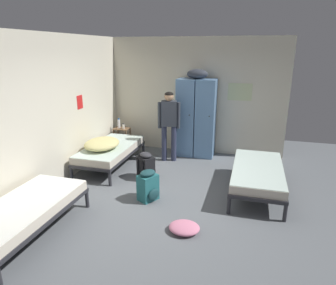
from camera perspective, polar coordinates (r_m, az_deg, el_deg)
ground_plane at (r=5.35m, az=-0.79°, el=-10.59°), size 8.56×8.56×0.00m
room_backdrop at (r=6.37m, az=-7.97°, el=7.16°), size 4.33×5.41×2.79m
locker_bank at (r=7.20m, az=5.38°, el=4.98°), size 0.90×0.55×2.07m
shelf_unit at (r=7.81m, az=-8.75°, el=1.12°), size 0.38×0.30×0.57m
bed_left_rear at (r=6.70m, az=-10.86°, el=-1.44°), size 0.90×1.90×0.49m
bed_right at (r=5.66m, az=16.68°, el=-5.47°), size 0.90×1.90×0.49m
bed_left_front at (r=4.68m, az=-25.77°, el=-11.61°), size 0.90×1.90×0.49m
bedding_heap at (r=6.47m, az=-12.47°, el=-0.21°), size 0.70×0.85×0.21m
person_traveler at (r=6.79m, az=0.19°, el=4.30°), size 0.50×0.28×1.61m
water_bottle at (r=7.78m, az=-9.34°, el=3.60°), size 0.07×0.07×0.25m
lotion_bottle at (r=7.67m, az=-8.49°, el=3.06°), size 0.06×0.06×0.15m
backpack_teal at (r=5.20m, az=-3.77°, el=-8.29°), size 0.41×0.40×0.55m
backpack_black at (r=6.05m, az=-4.17°, el=-4.50°), size 0.41×0.42×0.55m
clothes_pile_pink at (r=4.47m, az=3.12°, el=-15.88°), size 0.45×0.39×0.12m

